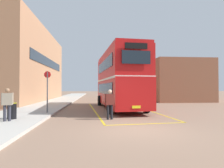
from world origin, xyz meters
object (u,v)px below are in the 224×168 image
single_deck_bus (125,88)px  litter_bin (12,111)px  pedestrian_waiting_far (7,102)px  pedestrian_boarding (110,102)px  bus_stop_sign (47,88)px  double_decker_bus (119,79)px

single_deck_bus → litter_bin: size_ratio=11.01×
litter_bin → pedestrian_waiting_far: bearing=-85.0°
pedestrian_boarding → pedestrian_waiting_far: 5.20m
single_deck_bus → pedestrian_waiting_far: bearing=-110.5°
bus_stop_sign → pedestrian_waiting_far: bearing=-109.6°
single_deck_bus → litter_bin: (-9.98, -25.87, -1.07)m
single_deck_bus → pedestrian_boarding: bearing=-100.6°
pedestrian_boarding → pedestrian_waiting_far: pedestrian_waiting_far is taller
double_decker_bus → pedestrian_waiting_far: double_decker_bus is taller
pedestrian_waiting_far → litter_bin: 0.84m
single_deck_bus → pedestrian_boarding: size_ratio=5.56×
double_decker_bus → litter_bin: size_ratio=11.67×
litter_bin → pedestrian_boarding: bearing=2.5°
pedestrian_waiting_far → pedestrian_boarding: bearing=9.9°
double_decker_bus → bus_stop_sign: size_ratio=3.63×
bus_stop_sign → double_decker_bus: bearing=30.6°
double_decker_bus → pedestrian_boarding: double_decker_bus is taller
double_decker_bus → bus_stop_sign: (-5.16, -3.04, -0.73)m
litter_bin → double_decker_bus: bearing=41.2°
double_decker_bus → single_deck_bus: bearing=79.9°
single_deck_bus → pedestrian_waiting_far: single_deck_bus is taller
single_deck_bus → pedestrian_boarding: (-4.80, -25.64, -0.67)m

